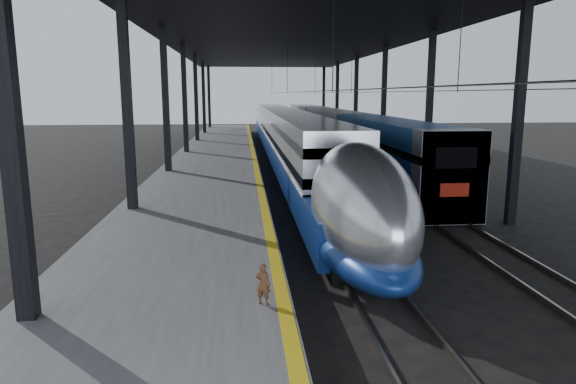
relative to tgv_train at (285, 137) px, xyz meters
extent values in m
plane|color=black|center=(-2.00, -27.46, -1.91)|extent=(160.00, 160.00, 0.00)
cube|color=#4C4C4F|center=(-5.50, -7.46, -1.41)|extent=(6.00, 80.00, 1.00)
cube|color=gold|center=(-2.70, -7.46, -0.90)|extent=(0.30, 80.00, 0.01)
cube|color=slate|center=(-0.72, -7.46, -1.83)|extent=(0.08, 80.00, 0.16)
cube|color=slate|center=(0.72, -7.46, -1.83)|extent=(0.08, 80.00, 0.16)
cube|color=slate|center=(4.28, -7.46, -1.83)|extent=(0.08, 80.00, 0.16)
cube|color=slate|center=(5.72, -7.46, -1.83)|extent=(0.08, 80.00, 0.16)
cube|color=black|center=(-7.80, -32.46, 2.59)|extent=(0.35, 0.35, 9.00)
cube|color=black|center=(-7.80, -22.46, 2.59)|extent=(0.35, 0.35, 9.00)
cube|color=black|center=(7.60, -22.46, 2.59)|extent=(0.35, 0.35, 9.00)
cube|color=black|center=(-7.80, -12.46, 2.59)|extent=(0.35, 0.35, 9.00)
cube|color=black|center=(7.60, -12.46, 2.59)|extent=(0.35, 0.35, 9.00)
cube|color=black|center=(-7.80, -2.46, 2.59)|extent=(0.35, 0.35, 9.00)
cube|color=black|center=(7.60, -2.46, 2.59)|extent=(0.35, 0.35, 9.00)
cube|color=black|center=(-7.80, 7.54, 2.59)|extent=(0.35, 0.35, 9.00)
cube|color=black|center=(7.60, 7.54, 2.59)|extent=(0.35, 0.35, 9.00)
cube|color=black|center=(-7.80, 17.54, 2.59)|extent=(0.35, 0.35, 9.00)
cube|color=black|center=(7.60, 17.54, 2.59)|extent=(0.35, 0.35, 9.00)
cube|color=black|center=(-7.80, 27.54, 2.59)|extent=(0.35, 0.35, 9.00)
cube|color=black|center=(7.60, 27.54, 2.59)|extent=(0.35, 0.35, 9.00)
cube|color=black|center=(-0.10, -7.46, 7.34)|extent=(18.00, 75.00, 0.45)
cylinder|color=slate|center=(0.00, -7.46, 3.59)|extent=(0.03, 74.00, 0.03)
cylinder|color=slate|center=(5.00, -7.46, 3.59)|extent=(0.03, 74.00, 0.03)
cube|color=silver|center=(0.00, 4.02, 0.27)|extent=(2.75, 57.00, 3.79)
cube|color=navy|center=(0.00, 2.52, -0.91)|extent=(2.83, 62.00, 1.47)
cube|color=silver|center=(0.00, 4.02, -0.15)|extent=(2.85, 57.00, 0.09)
cube|color=black|center=(0.00, 4.02, 1.37)|extent=(2.79, 57.00, 0.40)
cube|color=black|center=(0.00, 4.02, 0.27)|extent=(2.79, 57.00, 0.40)
ellipsoid|color=silver|center=(0.00, -27.48, 0.13)|extent=(2.75, 8.40, 3.79)
ellipsoid|color=navy|center=(0.00, -27.48, -0.96)|extent=(2.83, 8.40, 1.61)
ellipsoid|color=black|center=(0.00, -30.08, 0.89)|extent=(1.42, 2.20, 0.85)
cube|color=black|center=(0.00, -27.48, -1.71)|extent=(2.09, 2.60, 0.40)
cube|color=black|center=(0.00, -5.48, -1.71)|extent=(2.09, 2.60, 0.40)
cube|color=navy|center=(5.00, -13.73, 0.10)|extent=(2.81, 18.00, 3.82)
cube|color=gray|center=(5.00, -22.13, 0.10)|extent=(2.86, 1.20, 3.87)
cube|color=black|center=(5.00, -22.75, 0.96)|extent=(1.71, 0.06, 0.85)
cube|color=#A71C0C|center=(5.00, -22.75, -0.35)|extent=(1.21, 0.06, 0.55)
cube|color=gray|center=(5.00, 5.27, 0.10)|extent=(2.81, 18.00, 3.82)
cube|color=gray|center=(5.00, 24.27, 0.10)|extent=(2.81, 18.00, 3.82)
cube|color=black|center=(5.00, -19.73, -1.73)|extent=(2.21, 2.40, 0.36)
cube|color=black|center=(5.00, 2.27, -1.73)|extent=(2.21, 2.40, 0.36)
imported|color=#4B2C19|center=(-3.13, -32.22, -0.46)|extent=(0.39, 0.33, 0.90)
camera|label=1|loc=(-3.52, -42.42, 3.46)|focal=32.00mm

